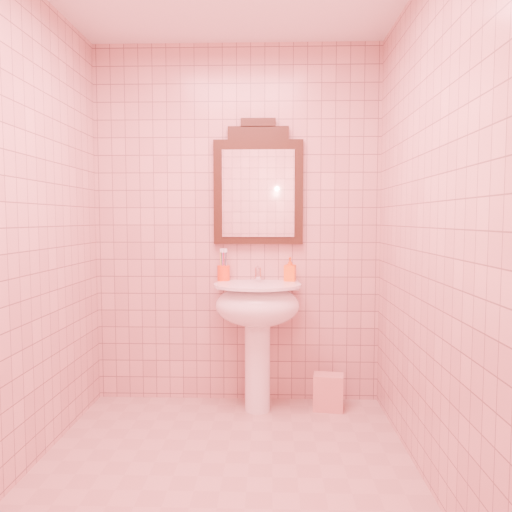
{
  "coord_description": "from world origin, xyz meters",
  "views": [
    {
      "loc": [
        0.24,
        -2.41,
        1.29
      ],
      "look_at": [
        0.15,
        0.55,
        1.07
      ],
      "focal_mm": 35.0,
      "sensor_mm": 36.0,
      "label": 1
    }
  ],
  "objects_px": {
    "pedestal_sink": "(257,314)",
    "toothbrush_cup": "(224,273)",
    "towel": "(328,392)",
    "soap_dispenser": "(290,269)",
    "mirror": "(258,187)"
  },
  "relations": [
    {
      "from": "pedestal_sink",
      "to": "towel",
      "type": "bearing_deg",
      "value": 3.88
    },
    {
      "from": "soap_dispenser",
      "to": "pedestal_sink",
      "type": "bearing_deg",
      "value": -134.29
    },
    {
      "from": "toothbrush_cup",
      "to": "soap_dispenser",
      "type": "distance_m",
      "value": 0.46
    },
    {
      "from": "towel",
      "to": "pedestal_sink",
      "type": "bearing_deg",
      "value": -176.12
    },
    {
      "from": "towel",
      "to": "soap_dispenser",
      "type": "bearing_deg",
      "value": 155.84
    },
    {
      "from": "toothbrush_cup",
      "to": "towel",
      "type": "bearing_deg",
      "value": -9.8
    },
    {
      "from": "pedestal_sink",
      "to": "soap_dispenser",
      "type": "xyz_separation_m",
      "value": [
        0.22,
        0.15,
        0.28
      ]
    },
    {
      "from": "mirror",
      "to": "towel",
      "type": "distance_m",
      "value": 1.49
    },
    {
      "from": "mirror",
      "to": "soap_dispenser",
      "type": "xyz_separation_m",
      "value": [
        0.22,
        -0.05,
        -0.57
      ]
    },
    {
      "from": "pedestal_sink",
      "to": "mirror",
      "type": "height_order",
      "value": "mirror"
    },
    {
      "from": "pedestal_sink",
      "to": "soap_dispenser",
      "type": "bearing_deg",
      "value": 33.94
    },
    {
      "from": "pedestal_sink",
      "to": "toothbrush_cup",
      "type": "distance_m",
      "value": 0.39
    },
    {
      "from": "pedestal_sink",
      "to": "towel",
      "type": "relative_size",
      "value": 3.56
    },
    {
      "from": "soap_dispenser",
      "to": "towel",
      "type": "xyz_separation_m",
      "value": [
        0.26,
        -0.12,
        -0.82
      ]
    },
    {
      "from": "pedestal_sink",
      "to": "towel",
      "type": "distance_m",
      "value": 0.72
    }
  ]
}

